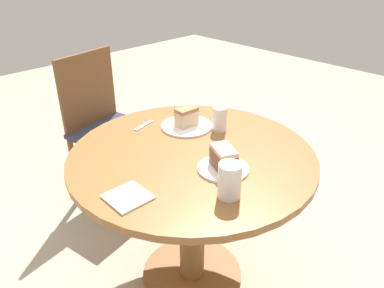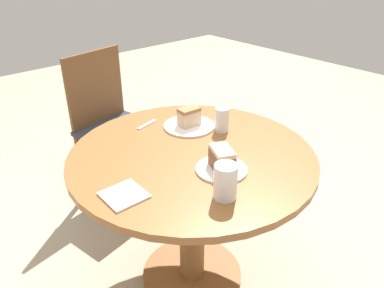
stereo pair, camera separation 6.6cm
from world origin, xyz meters
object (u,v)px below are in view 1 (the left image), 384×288
at_px(plate_near, 187,126).
at_px(glass_lemonade, 220,120).
at_px(cake_slice_near, 187,117).
at_px(chair, 105,125).
at_px(glass_water, 230,183).
at_px(cake_slice_far, 224,158).
at_px(plate_far, 223,168).

relative_size(plate_near, glass_lemonade, 2.14).
distance_m(cake_slice_near, glass_lemonade, 0.16).
relative_size(cake_slice_near, glass_lemonade, 0.93).
relative_size(chair, cake_slice_near, 8.83).
bearing_deg(glass_water, cake_slice_far, 48.06).
distance_m(cake_slice_far, glass_lemonade, 0.35).
height_order(plate_near, glass_water, glass_water).
bearing_deg(cake_slice_near, chair, 91.63).
xyz_separation_m(plate_near, plate_far, (-0.16, -0.37, 0.00)).
xyz_separation_m(cake_slice_near, cake_slice_far, (-0.16, -0.37, -0.00)).
bearing_deg(glass_lemonade, plate_far, -135.81).
distance_m(chair, plate_far, 1.12).
relative_size(chair, glass_lemonade, 8.18).
bearing_deg(plate_near, glass_water, -118.99).
distance_m(cake_slice_near, cake_slice_far, 0.41).
bearing_deg(glass_water, glass_lemonade, 45.46).
distance_m(cake_slice_near, glass_water, 0.57).
bearing_deg(plate_far, cake_slice_near, 66.40).
xyz_separation_m(plate_far, glass_water, (-0.11, -0.13, 0.05)).
bearing_deg(glass_water, plate_far, 48.06).
distance_m(plate_far, glass_lemonade, 0.35).
height_order(plate_far, glass_lemonade, glass_lemonade).
bearing_deg(cake_slice_far, plate_near, 66.40).
xyz_separation_m(plate_far, glass_lemonade, (0.25, 0.24, 0.04)).
height_order(plate_far, cake_slice_far, cake_slice_far).
distance_m(plate_far, cake_slice_far, 0.05).
height_order(glass_lemonade, glass_water, glass_water).
distance_m(plate_near, plate_far, 0.41).
distance_m(glass_lemonade, glass_water, 0.52).
bearing_deg(glass_water, plate_near, 61.01).
bearing_deg(cake_slice_near, cake_slice_far, -113.60).
bearing_deg(cake_slice_near, plate_far, -113.60).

